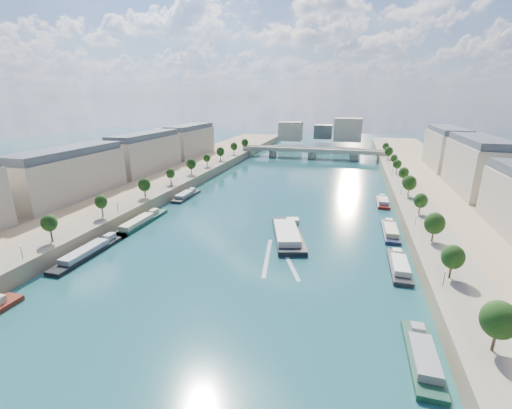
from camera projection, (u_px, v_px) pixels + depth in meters
The scene contains 17 objects.
ground at pixel (273, 213), 143.80m from camera, with size 700.00×700.00×0.00m, color #0E343E.
quay_left at pixel (124, 195), 161.49m from camera, with size 44.00×520.00×5.00m, color #9E8460.
quay_right at pixel (465, 223), 124.61m from camera, with size 44.00×520.00×5.00m, color #9E8460.
pave_left at pixel (152, 192), 156.88m from camera, with size 14.00×520.00×0.10m, color gray.
pave_right at pixel (421, 213), 127.69m from camera, with size 14.00×520.00×0.10m, color gray.
trees_left at pixel (157, 179), 156.58m from camera, with size 4.80×268.80×8.26m.
trees_right at pixel (414, 192), 135.76m from camera, with size 4.80×268.80×8.26m.
lamps_left at pixel (148, 192), 145.72m from camera, with size 0.36×200.36×4.28m.
lamps_right at pixel (408, 202), 132.61m from camera, with size 0.36×200.36×4.28m.
buildings_left at pixel (113, 160), 171.65m from camera, with size 16.00×226.00×23.20m.
buildings_right at pixel (501, 181), 128.12m from camera, with size 16.00×226.00×23.20m.
skyline at pixel (325, 131), 340.28m from camera, with size 79.00×42.00×22.00m.
bridge at pixel (312, 152), 270.78m from camera, with size 112.00×12.00×8.15m.
tour_barge at pixel (288, 234), 118.18m from camera, with size 17.56×32.99×4.30m.
wake at pixel (278, 258), 103.39m from camera, with size 14.75×25.86×0.04m.
moored_barges_left at pixel (88, 253), 104.67m from camera, with size 5.00×152.81×3.60m.
moored_barges_right at pixel (402, 277), 90.67m from camera, with size 5.00×160.11×3.60m.
Camera 1 is at (29.82, -32.99, 46.51)m, focal length 24.00 mm.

